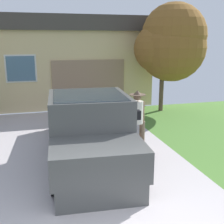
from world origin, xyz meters
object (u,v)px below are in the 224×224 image
pickup_truck (89,132)px  house_with_garage (57,58)px  person_with_hat (137,118)px  neighbor_tree (170,43)px  handbag (136,150)px

pickup_truck → house_with_garage: 9.02m
person_with_hat → neighbor_tree: (2.84, 4.00, 1.87)m
handbag → house_with_garage: bearing=98.3°
person_with_hat → house_with_garage: house_with_garage is taller
pickup_truck → person_with_hat: bearing=-165.1°
person_with_hat → house_with_garage: 8.85m
house_with_garage → neighbor_tree: bearing=-48.0°
handbag → house_with_garage: house_with_garage is taller
person_with_hat → handbag: 0.86m
handbag → neighbor_tree: bearing=55.1°
person_with_hat → handbag: person_with_hat is taller
neighbor_tree → handbag: bearing=-124.9°
handbag → house_with_garage: 9.14m
pickup_truck → house_with_garage: bearing=-85.5°
pickup_truck → neighbor_tree: neighbor_tree is taller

